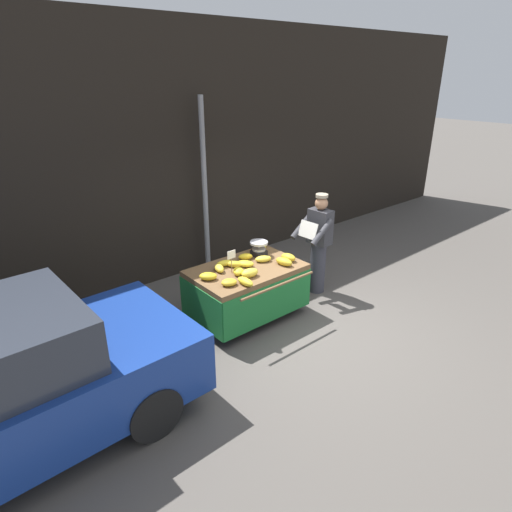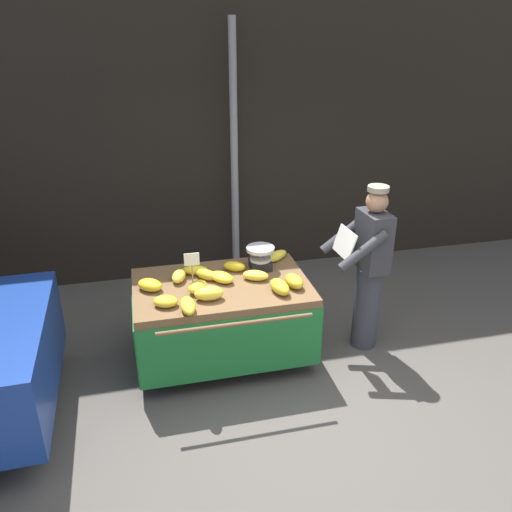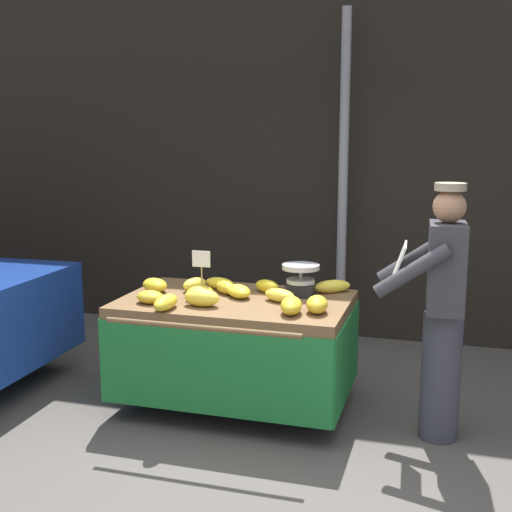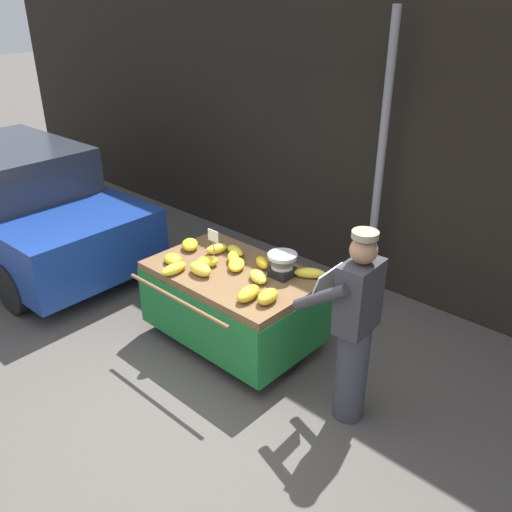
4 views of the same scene
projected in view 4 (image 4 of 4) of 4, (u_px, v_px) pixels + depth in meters
ground_plane at (198, 412)px, 4.60m from camera, size 60.00×60.00×0.00m
back_wall at (405, 105)px, 5.67m from camera, size 16.00×0.24×4.34m
street_pole at (380, 166)px, 5.69m from camera, size 0.09×0.09×3.15m
banana_cart at (233, 290)px, 5.26m from camera, size 1.67×1.26×0.84m
weighing_scale at (282, 265)px, 4.99m from camera, size 0.28×0.28×0.24m
price_sign at (213, 239)px, 5.21m from camera, size 0.14×0.01×0.34m
banana_bunch_0 at (258, 277)px, 4.94m from camera, size 0.29×0.23×0.09m
banana_bunch_1 at (262, 263)px, 5.19m from camera, size 0.25×0.20×0.10m
banana_bunch_2 at (173, 259)px, 5.27m from camera, size 0.26×0.24×0.09m
banana_bunch_3 at (174, 269)px, 5.07m from camera, size 0.13×0.29×0.10m
banana_bunch_4 at (207, 261)px, 5.20m from camera, size 0.25×0.26×0.10m
banana_bunch_5 at (268, 296)px, 4.59m from camera, size 0.18×0.27×0.12m
banana_bunch_6 at (248, 293)px, 4.64m from camera, size 0.19×0.30×0.11m
banana_bunch_7 at (190, 245)px, 5.55m from camera, size 0.30×0.29×0.10m
banana_bunch_8 at (235, 251)px, 5.43m from camera, size 0.27×0.17×0.09m
banana_bunch_9 at (200, 269)px, 5.04m from camera, size 0.27×0.18×0.12m
banana_bunch_10 at (236, 265)px, 5.16m from camera, size 0.28×0.30×0.09m
banana_bunch_11 at (217, 249)px, 5.47m from camera, size 0.18×0.26×0.10m
banana_bunch_12 at (310, 273)px, 5.00m from camera, size 0.31×0.26×0.10m
banana_bunch_13 at (233, 257)px, 5.29m from camera, size 0.25×0.26×0.09m
vendor_person at (354, 328)px, 4.19m from camera, size 0.59×0.54×1.71m
parked_car at (19, 204)px, 6.99m from camera, size 3.93×1.80×1.51m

